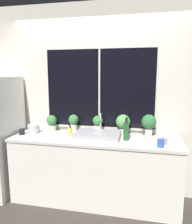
{
  "coord_description": "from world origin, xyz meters",
  "views": [
    {
      "loc": [
        0.6,
        -2.41,
        1.72
      ],
      "look_at": [
        0.02,
        0.3,
        1.24
      ],
      "focal_mm": 35.0,
      "sensor_mm": 36.0,
      "label": 1
    }
  ],
  "objects_px": {
    "potted_plant_far_right": "(149,123)",
    "mug_blue": "(161,143)",
    "soap_bottle": "(70,132)",
    "bottle_tall": "(126,131)",
    "potted_plant_left": "(74,122)",
    "mug_grey": "(164,141)",
    "potted_plant_right": "(123,123)",
    "mug_black": "(22,132)",
    "kettle": "(34,128)",
    "potted_plant_center": "(98,124)",
    "sink": "(97,135)",
    "potted_plant_far_left": "(52,122)"
  },
  "relations": [
    {
      "from": "kettle",
      "to": "potted_plant_far_right",
      "type": "bearing_deg",
      "value": 6.19
    },
    {
      "from": "soap_bottle",
      "to": "bottle_tall",
      "type": "bearing_deg",
      "value": -2.09
    },
    {
      "from": "potted_plant_right",
      "to": "mug_grey",
      "type": "distance_m",
      "value": 0.62
    },
    {
      "from": "kettle",
      "to": "potted_plant_right",
      "type": "bearing_deg",
      "value": 7.88
    },
    {
      "from": "potted_plant_far_left",
      "to": "potted_plant_far_right",
      "type": "bearing_deg",
      "value": 0.0
    },
    {
      "from": "potted_plant_far_right",
      "to": "mug_black",
      "type": "distance_m",
      "value": 1.75
    },
    {
      "from": "potted_plant_left",
      "to": "mug_grey",
      "type": "xyz_separation_m",
      "value": [
        1.24,
        -0.31,
        -0.11
      ]
    },
    {
      "from": "sink",
      "to": "potted_plant_center",
      "type": "bearing_deg",
      "value": 100.37
    },
    {
      "from": "soap_bottle",
      "to": "mug_grey",
      "type": "height_order",
      "value": "soap_bottle"
    },
    {
      "from": "potted_plant_right",
      "to": "mug_black",
      "type": "distance_m",
      "value": 1.41
    },
    {
      "from": "potted_plant_left",
      "to": "mug_black",
      "type": "xyz_separation_m",
      "value": [
        -0.67,
        -0.27,
        -0.11
      ]
    },
    {
      "from": "bottle_tall",
      "to": "mug_grey",
      "type": "xyz_separation_m",
      "value": [
        0.46,
        -0.07,
        -0.08
      ]
    },
    {
      "from": "mug_grey",
      "to": "sink",
      "type": "bearing_deg",
      "value": 175.39
    },
    {
      "from": "mug_grey",
      "to": "mug_black",
      "type": "xyz_separation_m",
      "value": [
        -1.91,
        0.04,
        -0.0
      ]
    },
    {
      "from": "potted_plant_far_left",
      "to": "soap_bottle",
      "type": "xyz_separation_m",
      "value": [
        0.35,
        -0.21,
        -0.07
      ]
    },
    {
      "from": "soap_bottle",
      "to": "potted_plant_center",
      "type": "bearing_deg",
      "value": 30.87
    },
    {
      "from": "potted_plant_far_right",
      "to": "mug_grey",
      "type": "height_order",
      "value": "potted_plant_far_right"
    },
    {
      "from": "potted_plant_far_right",
      "to": "bottle_tall",
      "type": "bearing_deg",
      "value": -140.53
    },
    {
      "from": "mug_black",
      "to": "potted_plant_left",
      "type": "bearing_deg",
      "value": 22.05
    },
    {
      "from": "mug_blue",
      "to": "soap_bottle",
      "type": "bearing_deg",
      "value": 169.67
    },
    {
      "from": "mug_black",
      "to": "potted_plant_center",
      "type": "bearing_deg",
      "value": 14.79
    },
    {
      "from": "potted_plant_center",
      "to": "kettle",
      "type": "distance_m",
      "value": 0.92
    },
    {
      "from": "sink",
      "to": "mug_blue",
      "type": "distance_m",
      "value": 0.8
    },
    {
      "from": "mug_grey",
      "to": "kettle",
      "type": "bearing_deg",
      "value": 175.69
    },
    {
      "from": "soap_bottle",
      "to": "mug_black",
      "type": "relative_size",
      "value": 1.9
    },
    {
      "from": "sink",
      "to": "potted_plant_far_right",
      "type": "bearing_deg",
      "value": 20.15
    },
    {
      "from": "sink",
      "to": "potted_plant_left",
      "type": "xyz_separation_m",
      "value": [
        -0.4,
        0.24,
        0.1
      ]
    },
    {
      "from": "potted_plant_left",
      "to": "mug_blue",
      "type": "xyz_separation_m",
      "value": [
        1.18,
        -0.42,
        -0.1
      ]
    },
    {
      "from": "potted_plant_left",
      "to": "mug_grey",
      "type": "bearing_deg",
      "value": -13.96
    },
    {
      "from": "potted_plant_right",
      "to": "potted_plant_far_right",
      "type": "bearing_deg",
      "value": 0.0
    },
    {
      "from": "sink",
      "to": "kettle",
      "type": "distance_m",
      "value": 0.95
    },
    {
      "from": "mug_black",
      "to": "mug_blue",
      "type": "xyz_separation_m",
      "value": [
        1.85,
        -0.15,
        0.01
      ]
    },
    {
      "from": "potted_plant_far_right",
      "to": "mug_blue",
      "type": "xyz_separation_m",
      "value": [
        0.13,
        -0.42,
        -0.14
      ]
    },
    {
      "from": "soap_bottle",
      "to": "bottle_tall",
      "type": "distance_m",
      "value": 0.76
    },
    {
      "from": "potted_plant_left",
      "to": "bottle_tall",
      "type": "bearing_deg",
      "value": -16.75
    },
    {
      "from": "potted_plant_right",
      "to": "soap_bottle",
      "type": "height_order",
      "value": "potted_plant_right"
    },
    {
      "from": "mug_grey",
      "to": "potted_plant_right",
      "type": "bearing_deg",
      "value": 149.68
    },
    {
      "from": "potted_plant_right",
      "to": "mug_black",
      "type": "xyz_separation_m",
      "value": [
        -1.38,
        -0.27,
        -0.13
      ]
    },
    {
      "from": "potted_plant_far_left",
      "to": "mug_black",
      "type": "relative_size",
      "value": 2.99
    },
    {
      "from": "potted_plant_center",
      "to": "bottle_tall",
      "type": "xyz_separation_m",
      "value": [
        0.42,
        -0.23,
        -0.01
      ]
    },
    {
      "from": "potted_plant_far_right",
      "to": "kettle",
      "type": "relative_size",
      "value": 1.77
    },
    {
      "from": "potted_plant_center",
      "to": "sink",
      "type": "bearing_deg",
      "value": -79.63
    },
    {
      "from": "sink",
      "to": "kettle",
      "type": "height_order",
      "value": "sink"
    },
    {
      "from": "potted_plant_center",
      "to": "potted_plant_left",
      "type": "bearing_deg",
      "value": 180.0
    },
    {
      "from": "potted_plant_left",
      "to": "potted_plant_far_left",
      "type": "bearing_deg",
      "value": -180.0
    },
    {
      "from": "sink",
      "to": "potted_plant_far_left",
      "type": "bearing_deg",
      "value": 162.06
    },
    {
      "from": "potted_plant_right",
      "to": "bottle_tall",
      "type": "xyz_separation_m",
      "value": [
        0.06,
        -0.23,
        -0.05
      ]
    },
    {
      "from": "mug_grey",
      "to": "mug_black",
      "type": "height_order",
      "value": "mug_grey"
    },
    {
      "from": "potted_plant_far_left",
      "to": "kettle",
      "type": "relative_size",
      "value": 1.4
    },
    {
      "from": "potted_plant_left",
      "to": "potted_plant_center",
      "type": "bearing_deg",
      "value": 0.0
    }
  ]
}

